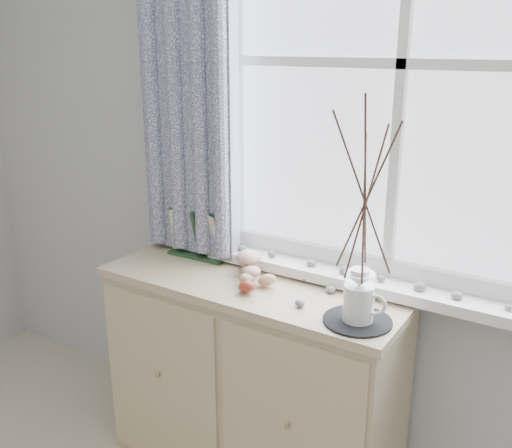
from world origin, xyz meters
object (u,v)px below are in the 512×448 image
object	(u,v)px
sideboard	(251,378)
twig_pitcher	(365,194)
toadstool_cluster	(249,262)
botanical_book	(194,234)

from	to	relation	value
sideboard	twig_pitcher	size ratio (longest dim) A/B	1.60
toadstool_cluster	twig_pitcher	size ratio (longest dim) A/B	0.21
toadstool_cluster	botanical_book	bearing A→B (deg)	173.76
sideboard	botanical_book	bearing A→B (deg)	166.96
sideboard	botanical_book	world-z (taller)	botanical_book
botanical_book	twig_pitcher	size ratio (longest dim) A/B	0.41
botanical_book	toadstool_cluster	bearing A→B (deg)	-8.85
twig_pitcher	botanical_book	bearing A→B (deg)	152.31
botanical_book	toadstool_cluster	world-z (taller)	botanical_book
toadstool_cluster	sideboard	bearing A→B (deg)	-50.09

